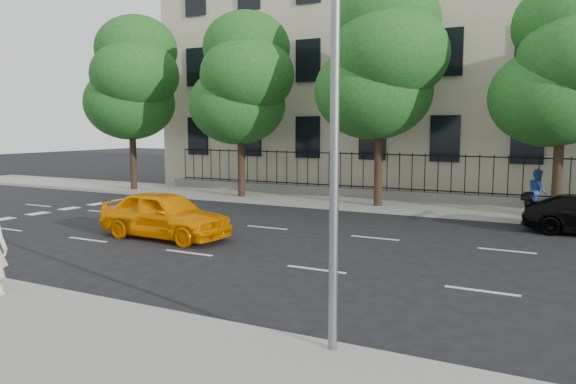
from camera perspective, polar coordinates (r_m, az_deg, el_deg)
name	(u,v)px	position (r m, az deg, el deg)	size (l,w,h in m)	color
ground	(267,296)	(12.14, -2.17, -10.52)	(120.00, 120.00, 0.00)	black
near_sidewalk	(134,363)	(9.08, -15.38, -16.36)	(60.00, 4.00, 0.15)	gray
far_sidewalk	(428,208)	(24.98, 14.03, -1.57)	(60.00, 4.00, 0.15)	gray
lane_markings	(349,252)	(16.29, 6.22, -6.05)	(49.60, 4.62, 0.01)	silver
crosswalk	(21,216)	(24.88, -25.53, -2.23)	(0.50, 12.10, 0.01)	silver
masonry_building	(472,27)	(33.93, 18.21, 15.60)	(34.60, 12.11, 18.50)	beige
iron_fence	(437,191)	(26.55, 14.94, 0.13)	(30.00, 0.50, 2.20)	slate
street_light	(349,25)	(9.04, 6.23, 16.56)	(0.25, 3.32, 8.05)	slate
tree_a	(133,79)	(32.05, -15.44, 11.02)	(5.71, 5.31, 9.39)	#382619
tree_b	(243,79)	(27.76, -4.59, 11.35)	(5.53, 5.12, 8.97)	#382619
tree_c	(382,59)	(24.82, 9.58, 13.15)	(5.89, 5.50, 9.80)	#382619
tree_d	(565,65)	(23.53, 26.31, 11.51)	(5.34, 4.94, 8.84)	#382619
yellow_taxi	(165,215)	(18.44, -12.42, -2.26)	(1.81, 4.50, 1.53)	#FF9200
pedestrian_far	(538,191)	(24.51, 24.02, 0.11)	(0.85, 0.66, 1.74)	#294898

